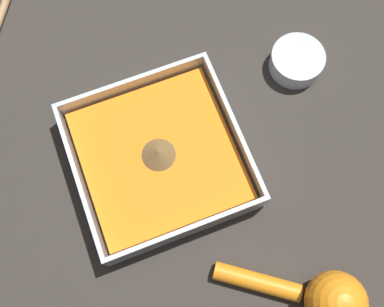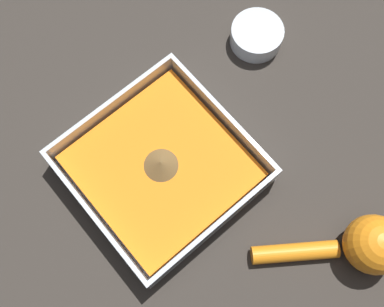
% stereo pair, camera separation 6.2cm
% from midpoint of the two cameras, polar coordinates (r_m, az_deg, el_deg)
% --- Properties ---
extents(ground_plane, '(4.00, 4.00, 0.00)m').
position_cam_midpoint_polar(ground_plane, '(0.64, -7.40, -2.32)').
color(ground_plane, '#332D28').
extents(square_dish, '(0.23, 0.23, 0.05)m').
position_cam_midpoint_polar(square_dish, '(0.62, -6.66, -2.30)').
color(square_dish, silver).
rests_on(square_dish, ground_plane).
extents(spice_bowl, '(0.08, 0.08, 0.03)m').
position_cam_midpoint_polar(spice_bowl, '(0.71, 5.69, 14.28)').
color(spice_bowl, silver).
rests_on(spice_bowl, ground_plane).
extents(lemon_squeezer, '(0.14, 0.17, 0.08)m').
position_cam_midpoint_polar(lemon_squeezer, '(0.61, 18.27, -11.51)').
color(lemon_squeezer, orange).
rests_on(lemon_squeezer, ground_plane).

